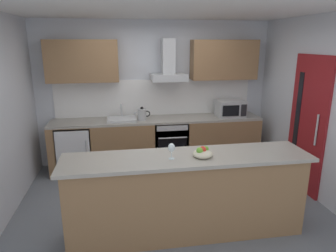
# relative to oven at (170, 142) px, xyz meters

# --- Properties ---
(ground) EXTENTS (5.24, 4.48, 0.02)m
(ground) POSITION_rel_oven_xyz_m (-0.22, -1.39, -0.47)
(ground) COLOR slate
(ceiling) EXTENTS (5.24, 4.48, 0.02)m
(ceiling) POSITION_rel_oven_xyz_m (-0.22, -1.39, 2.15)
(ceiling) COLOR white
(wall_back) EXTENTS (5.24, 0.12, 2.60)m
(wall_back) POSITION_rel_oven_xyz_m (-0.22, 0.41, 0.84)
(wall_back) COLOR silver
(wall_back) RESTS_ON ground
(wall_right) EXTENTS (0.12, 4.48, 2.60)m
(wall_right) POSITION_rel_oven_xyz_m (1.96, -1.39, 0.84)
(wall_right) COLOR silver
(wall_right) RESTS_ON ground
(backsplash_tile) EXTENTS (3.60, 0.02, 0.66)m
(backsplash_tile) POSITION_rel_oven_xyz_m (-0.22, 0.33, 0.77)
(backsplash_tile) COLOR white
(counter_back) EXTENTS (3.73, 0.60, 0.90)m
(counter_back) POSITION_rel_oven_xyz_m (-0.22, 0.03, -0.01)
(counter_back) COLOR olive
(counter_back) RESTS_ON ground
(counter_island) EXTENTS (2.81, 0.64, 0.99)m
(counter_island) POSITION_rel_oven_xyz_m (-0.15, -2.08, 0.04)
(counter_island) COLOR olive
(counter_island) RESTS_ON ground
(upper_cabinets) EXTENTS (3.68, 0.32, 0.70)m
(upper_cabinets) POSITION_rel_oven_xyz_m (-0.22, 0.18, 1.45)
(upper_cabinets) COLOR olive
(side_door) EXTENTS (0.08, 0.85, 2.05)m
(side_door) POSITION_rel_oven_xyz_m (1.88, -1.21, 0.57)
(side_door) COLOR maroon
(side_door) RESTS_ON ground
(oven) EXTENTS (0.60, 0.62, 0.80)m
(oven) POSITION_rel_oven_xyz_m (0.00, 0.00, 0.00)
(oven) COLOR slate
(oven) RESTS_ON ground
(refrigerator) EXTENTS (0.58, 0.60, 0.85)m
(refrigerator) POSITION_rel_oven_xyz_m (-1.67, -0.00, -0.03)
(refrigerator) COLOR white
(refrigerator) RESTS_ON ground
(microwave) EXTENTS (0.50, 0.38, 0.30)m
(microwave) POSITION_rel_oven_xyz_m (1.12, -0.03, 0.59)
(microwave) COLOR #B7BABC
(microwave) RESTS_ON counter_back
(sink) EXTENTS (0.50, 0.40, 0.26)m
(sink) POSITION_rel_oven_xyz_m (-0.85, 0.01, 0.47)
(sink) COLOR silver
(sink) RESTS_ON counter_back
(kettle) EXTENTS (0.29, 0.15, 0.24)m
(kettle) POSITION_rel_oven_xyz_m (-0.50, -0.03, 0.55)
(kettle) COLOR #B7BABC
(kettle) RESTS_ON counter_back
(range_hood) EXTENTS (0.62, 0.45, 0.72)m
(range_hood) POSITION_rel_oven_xyz_m (0.00, 0.13, 1.33)
(range_hood) COLOR #B7BABC
(wine_glass) EXTENTS (0.08, 0.08, 0.18)m
(wine_glass) POSITION_rel_oven_xyz_m (-0.34, -2.13, 0.65)
(wine_glass) COLOR silver
(wine_glass) RESTS_ON counter_island
(fruit_bowl) EXTENTS (0.22, 0.22, 0.13)m
(fruit_bowl) POSITION_rel_oven_xyz_m (0.01, -2.13, 0.57)
(fruit_bowl) COLOR beige
(fruit_bowl) RESTS_ON counter_island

